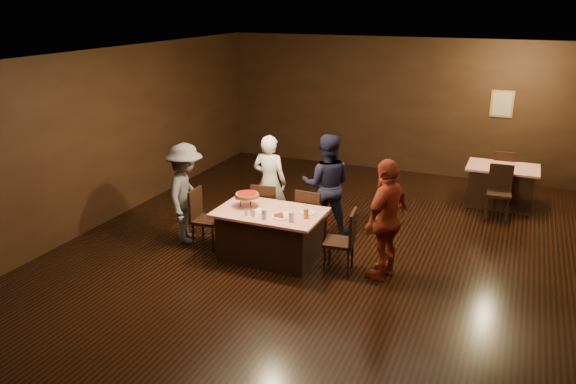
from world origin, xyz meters
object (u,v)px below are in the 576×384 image
object	(u,v)px
back_table	(501,186)
diner_red_shirt	(386,219)
chair_end_right	(339,241)
chair_back_near	(499,192)
chair_far_right	(312,216)
glass_front_left	(264,214)
chair_back_far	(503,173)
diner_navy_hoodie	(327,185)
chair_end_left	(207,219)
plate_empty	(308,212)
diner_white_jacket	(270,182)
diner_grey_knit	(186,193)
pizza_stand	(247,195)
glass_front_right	(291,217)
chair_far_left	(267,209)
main_table	(270,235)
glass_amber	(306,214)

from	to	relation	value
back_table	diner_red_shirt	bearing A→B (deg)	-109.72
chair_end_right	chair_back_near	distance (m)	3.74
chair_far_right	diner_red_shirt	bearing A→B (deg)	156.61
chair_back_near	glass_front_left	xyz separation A→B (m)	(-3.04, -3.46, 0.37)
chair_back_far	diner_navy_hoodie	distance (m)	4.18
chair_end_left	glass_front_left	world-z (taller)	chair_end_left
diner_navy_hoodie	plate_empty	xyz separation A→B (m)	(0.08, -1.08, -0.09)
diner_white_jacket	glass_front_left	size ratio (longest dim) A/B	11.70
back_table	chair_end_left	xyz separation A→B (m)	(-4.19, -3.86, 0.09)
chair_end_left	diner_grey_knit	bearing A→B (deg)	74.97
back_table	glass_front_left	bearing A→B (deg)	-126.20
chair_end_left	diner_red_shirt	bearing A→B (deg)	-92.88
diner_grey_knit	glass_front_left	distance (m)	1.62
pizza_stand	glass_front_right	bearing A→B (deg)	-19.44
chair_back_near	diner_white_jacket	xyz separation A→B (m)	(-3.62, -2.01, 0.34)
chair_far_left	diner_white_jacket	bearing A→B (deg)	-78.99
chair_far_right	chair_back_far	world-z (taller)	same
chair_back_near	chair_end_right	bearing A→B (deg)	-125.12
main_table	glass_amber	size ratio (longest dim) A/B	11.43
chair_back_near	glass_front_left	bearing A→B (deg)	-134.20
main_table	chair_back_far	xyz separation A→B (m)	(3.09, 4.46, 0.09)
back_table	chair_far_left	distance (m)	4.68
chair_far_left	diner_red_shirt	xyz separation A→B (m)	(2.14, -0.66, 0.40)
chair_far_right	diner_grey_knit	bearing A→B (deg)	21.97
main_table	diner_navy_hoodie	distance (m)	1.40
chair_end_right	glass_front_left	xyz separation A→B (m)	(-1.05, -0.30, 0.37)
back_table	chair_back_near	size ratio (longest dim) A/B	1.37
chair_back_far	glass_amber	size ratio (longest dim) A/B	6.79
main_table	plate_empty	size ratio (longest dim) A/B	6.40
chair_back_near	diner_grey_knit	bearing A→B (deg)	-149.11
main_table	diner_white_jacket	xyz separation A→B (m)	(-0.53, 1.15, 0.43)
diner_navy_hoodie	pizza_stand	size ratio (longest dim) A/B	4.55
main_table	glass_front_left	xyz separation A→B (m)	(0.05, -0.30, 0.46)
chair_end_left	back_table	bearing A→B (deg)	-52.15
diner_grey_knit	glass_amber	size ratio (longest dim) A/B	11.70
chair_end_right	plate_empty	distance (m)	0.65
chair_end_right	glass_front_right	world-z (taller)	chair_end_right
glass_front_right	glass_amber	xyz separation A→B (m)	(0.15, 0.20, 0.00)
pizza_stand	plate_empty	world-z (taller)	pizza_stand
back_table	diner_red_shirt	distance (m)	4.03
chair_far_left	plate_empty	distance (m)	1.16
chair_end_right	glass_front_left	world-z (taller)	chair_end_right
chair_back_near	pizza_stand	distance (m)	4.70
chair_back_far	glass_amber	xyz separation A→B (m)	(-2.49, -4.51, 0.37)
main_table	diner_red_shirt	distance (m)	1.81
chair_back_far	diner_red_shirt	xyz separation A→B (m)	(-1.35, -4.37, 0.40)
chair_far_left	diner_red_shirt	bearing A→B (deg)	155.85
chair_end_left	plate_empty	xyz separation A→B (m)	(1.65, 0.15, 0.30)
diner_white_jacket	diner_red_shirt	size ratio (longest dim) A/B	0.94
diner_grey_knit	glass_front_right	distance (m)	2.00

